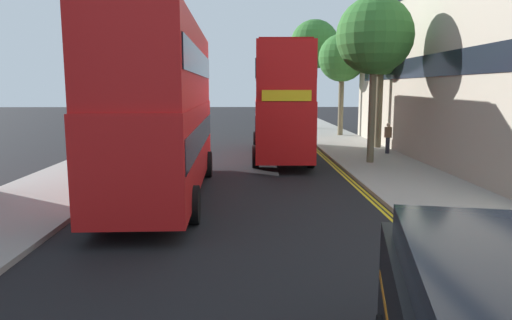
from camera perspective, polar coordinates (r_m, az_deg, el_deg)
sidewalk_right at (r=18.01m, az=19.17°, el=-2.96°), size 4.00×80.00×0.14m
sidewalk_left at (r=18.22m, az=-22.94°, el=-3.04°), size 4.00×80.00×0.14m
kerb_line_outer at (r=15.53m, az=14.39°, el=-4.83°), size 0.10×56.00×0.01m
kerb_line_inner at (r=15.49m, az=13.81°, el=-4.84°), size 0.10×56.00×0.01m
double_decker_bus_away at (r=15.62m, az=-11.35°, el=6.58°), size 3.00×10.87×5.64m
double_decker_bus_oncoming at (r=24.28m, az=2.95°, el=7.46°), size 2.95×10.85×5.64m
pedestrian_far at (r=25.75m, az=15.84°, el=2.66°), size 0.34×0.22×1.62m
street_tree_near at (r=22.43m, az=14.32°, el=14.45°), size 3.49×3.49×7.55m
street_tree_mid at (r=35.24m, az=10.49°, el=12.12°), size 3.46×3.46×7.37m
street_tree_far at (r=28.35m, az=15.10°, el=14.08°), size 4.13×4.13×8.32m
street_tree_distant at (r=41.05m, az=7.16°, el=13.84°), size 4.11×4.11×9.20m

